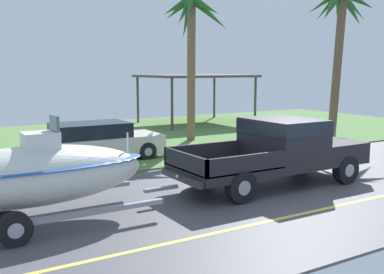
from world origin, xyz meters
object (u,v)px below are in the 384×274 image
parked_sedan_near (95,142)px  boat_on_trailer (29,176)px  pickup_truck_towing (282,148)px  palm_tree_near_left (193,25)px  carport_awning (196,77)px  palm_tree_near_right (340,24)px

parked_sedan_near → boat_on_trailer: bearing=-120.6°
pickup_truck_towing → palm_tree_near_left: palm_tree_near_left is taller
boat_on_trailer → carport_awning: 18.31m
carport_awning → palm_tree_near_left: size_ratio=0.91×
pickup_truck_towing → palm_tree_near_left: bearing=76.5°
pickup_truck_towing → boat_on_trailer: (-6.86, 0.00, 0.03)m
pickup_truck_towing → palm_tree_near_right: (7.22, 4.44, 4.13)m
pickup_truck_towing → parked_sedan_near: pickup_truck_towing is taller
boat_on_trailer → palm_tree_near_left: bearing=42.2°
boat_on_trailer → carport_awning: bearing=47.5°
parked_sedan_near → carport_awning: size_ratio=0.76×
boat_on_trailer → parked_sedan_near: bearing=59.4°
boat_on_trailer → palm_tree_near_right: size_ratio=0.90×
pickup_truck_towing → carport_awning: 14.62m
pickup_truck_towing → boat_on_trailer: boat_on_trailer is taller
parked_sedan_near → palm_tree_near_left: (5.32, 2.12, 4.45)m
pickup_truck_towing → palm_tree_near_left: (1.91, 7.95, 4.09)m
boat_on_trailer → palm_tree_near_right: (14.08, 4.44, 4.10)m
pickup_truck_towing → boat_on_trailer: bearing=180.0°
boat_on_trailer → parked_sedan_near: (3.45, 5.83, -0.39)m
palm_tree_near_right → carport_awning: bearing=101.1°
boat_on_trailer → parked_sedan_near: size_ratio=1.35×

